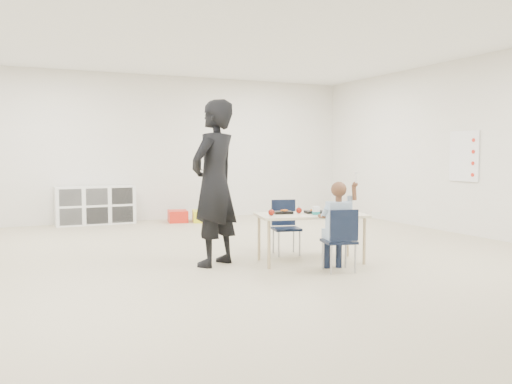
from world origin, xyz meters
name	(u,v)px	position (x,y,z in m)	size (l,w,h in m)	color
room	(250,144)	(0.00, 0.00, 1.40)	(9.00, 9.02, 2.80)	#BDB292
table	(311,238)	(0.63, -0.34, 0.29)	(1.37, 0.88, 0.58)	#FDEECA
chair_near	(339,240)	(0.67, -0.90, 0.35)	(0.34, 0.32, 0.69)	black
chair_far	(286,228)	(0.60, 0.21, 0.35)	(0.34, 0.32, 0.69)	black
child	(339,222)	(0.67, -0.90, 0.55)	(0.46, 0.46, 1.09)	#ABC9E8
lunch_tray_near	(314,212)	(0.71, -0.29, 0.59)	(0.22, 0.16, 0.03)	black
lunch_tray_far	(283,212)	(0.34, -0.19, 0.59)	(0.22, 0.16, 0.03)	black
milk_carton	(316,211)	(0.61, -0.49, 0.63)	(0.07, 0.07, 0.10)	white
bread_roll	(339,211)	(0.91, -0.52, 0.61)	(0.09, 0.09, 0.07)	tan
apple_near	(299,210)	(0.53, -0.24, 0.62)	(0.07, 0.07, 0.07)	maroon
apple_far	(271,212)	(0.13, -0.30, 0.62)	(0.07, 0.07, 0.07)	maroon
cubby_shelf	(95,205)	(-1.20, 4.28, 0.35)	(1.40, 0.40, 0.70)	white
rules_poster	(464,156)	(3.98, 0.60, 1.25)	(0.02, 0.60, 0.80)	white
adult	(214,183)	(-0.47, -0.03, 0.95)	(0.70, 0.46, 1.91)	black
bin_red	(178,216)	(0.26, 3.98, 0.11)	(0.35, 0.45, 0.22)	red
bin_yellow	(202,216)	(0.68, 3.81, 0.11)	(0.35, 0.45, 0.22)	yellow
bin_blue	(210,216)	(0.87, 3.86, 0.10)	(0.32, 0.41, 0.20)	blue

